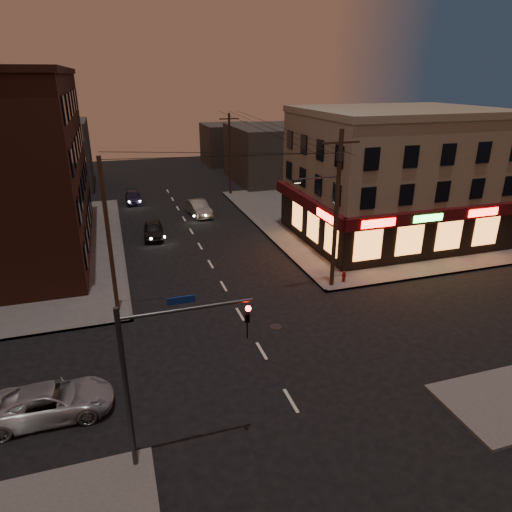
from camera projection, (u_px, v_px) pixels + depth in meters
name	position (u px, v px, depth m)	size (l,w,h in m)	color
ground	(262.00, 351.00, 23.15)	(120.00, 120.00, 0.00)	black
sidewalk_ne	(374.00, 216.00, 45.03)	(24.00, 28.00, 0.15)	#514F4C
pizza_building	(394.00, 175.00, 37.57)	(15.85, 12.85, 10.50)	tan
bg_building_ne_a	(272.00, 154.00, 59.45)	(10.00, 12.00, 7.00)	#3F3D3A
bg_building_nw	(51.00, 155.00, 55.17)	(9.00, 10.00, 8.00)	#3F3D3A
bg_building_ne_b	(230.00, 144.00, 71.46)	(8.00, 8.00, 6.00)	#3F3D3A
utility_pole_main	(335.00, 202.00, 28.05)	(4.20, 0.44, 10.00)	#382619
utility_pole_far	(230.00, 155.00, 51.68)	(0.26, 0.26, 9.00)	#382619
utility_pole_west	(109.00, 238.00, 25.26)	(0.24, 0.24, 9.00)	#382619
traffic_signal	(156.00, 363.00, 15.08)	(4.49, 0.32, 6.47)	#333538
suv_cross	(51.00, 401.00, 18.54)	(2.25, 4.89, 1.36)	#999BA1
sedan_near	(153.00, 230.00, 38.98)	(1.62, 4.03, 1.37)	black
sedan_mid	(198.00, 208.00, 45.21)	(1.59, 4.56, 1.50)	gray
sedan_far	(133.00, 197.00, 49.76)	(1.67, 4.11, 1.19)	#1D1C39
fire_hydrant	(344.00, 276.00, 30.46)	(0.34, 0.34, 0.74)	maroon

